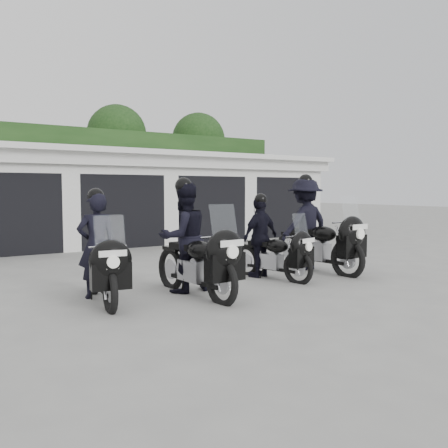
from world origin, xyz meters
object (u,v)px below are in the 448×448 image
police_bike_b (190,244)px  police_bike_c (267,241)px  police_bike_a (100,255)px  police_bike_d (312,228)px

police_bike_b → police_bike_c: 2.02m
police_bike_a → police_bike_d: (4.79, 0.32, 0.19)m
police_bike_a → police_bike_c: 3.42m
police_bike_a → police_bike_d: size_ratio=0.85×
police_bike_b → police_bike_c: bearing=8.8°
police_bike_c → police_bike_a: bearing=170.4°
police_bike_a → police_bike_d: police_bike_d is taller
police_bike_a → police_bike_b: bearing=-3.6°
police_bike_d → police_bike_b: bearing=-174.3°
police_bike_a → police_bike_b: (1.45, -0.29, 0.12)m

